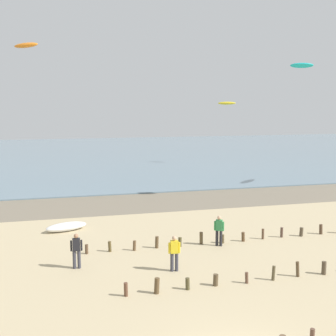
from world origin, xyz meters
TOP-DOWN VIEW (x-y plane):
  - wet_sand_strip at (0.00, 23.35)m, footprint 120.00×7.16m
  - sea at (0.00, 61.93)m, footprint 160.00×70.00m
  - groyne_mid at (4.27, 6.28)m, footprint 14.72×0.35m
  - groyne_far at (6.68, 11.92)m, footprint 20.50×0.36m
  - person_mid_beach at (-4.34, 9.96)m, footprint 0.57×0.24m
  - person_by_waterline at (0.08, 8.44)m, footprint 0.57×0.26m
  - person_right_flank at (3.49, 11.44)m, footprint 0.50×0.38m
  - grounded_kite at (-4.62, 16.66)m, footprint 2.77×1.69m
  - kite_aloft_0 at (13.89, 20.69)m, footprint 1.94×1.15m
  - kite_aloft_1 at (16.95, 43.37)m, footprint 2.38×2.09m
  - kite_aloft_4 at (-7.21, 29.90)m, footprint 2.59×2.52m

SIDE VIEW (x-z plane):
  - wet_sand_strip at x=0.00m, z-range 0.00..0.01m
  - sea at x=0.00m, z-range 0.00..0.10m
  - grounded_kite at x=-4.62m, z-range 0.00..0.52m
  - groyne_mid at x=4.27m, z-range -0.07..0.64m
  - groyne_far at x=6.68m, z-range -0.06..0.64m
  - person_mid_beach at x=-4.34m, z-range 0.06..1.77m
  - person_by_waterline at x=0.08m, z-range 0.06..1.77m
  - person_right_flank at x=3.49m, z-range 0.06..1.77m
  - kite_aloft_1 at x=16.95m, z-range 7.93..8.38m
  - kite_aloft_0 at x=13.89m, z-range 10.63..11.17m
  - kite_aloft_4 at x=-7.21m, z-range 12.59..13.25m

